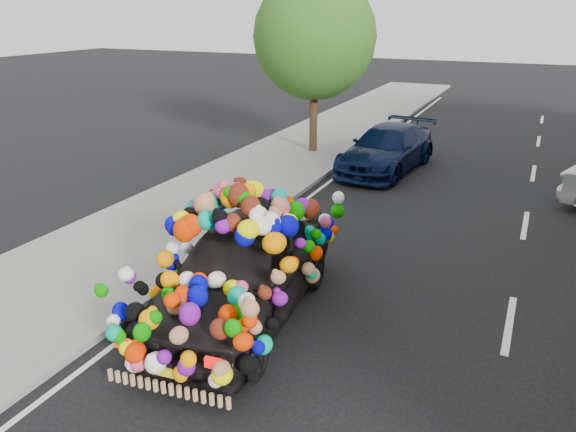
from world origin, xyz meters
name	(u,v)px	position (x,y,z in m)	size (l,w,h in m)	color
ground	(310,283)	(0.00, 0.00, 0.00)	(100.00, 100.00, 0.00)	black
sidewalk	(131,244)	(-4.30, 0.00, 0.06)	(4.00, 60.00, 0.12)	gray
kerb	(206,259)	(-2.35, 0.00, 0.07)	(0.15, 60.00, 0.13)	gray
lane_markings	(509,324)	(3.60, 0.00, 0.01)	(6.00, 50.00, 0.01)	silver
tree_near_sidewalk	(315,37)	(-3.80, 9.50, 4.02)	(4.20, 4.20, 6.13)	#332114
plush_art_car	(242,250)	(-0.61, -1.52, 1.20)	(2.78, 5.29, 2.32)	black
navy_sedan	(387,149)	(-0.80, 8.43, 0.70)	(1.97, 4.85, 1.41)	#051132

